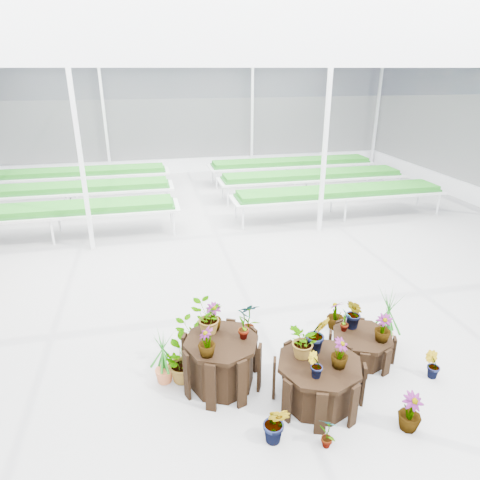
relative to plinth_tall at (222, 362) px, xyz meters
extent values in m
plane|color=gray|center=(0.73, 1.52, -0.37)|extent=(24.00, 24.00, 0.00)
cylinder|color=black|center=(0.00, 0.00, 0.00)|extent=(1.37, 1.37, 0.73)
cylinder|color=black|center=(1.20, -0.60, -0.06)|extent=(1.48, 1.48, 0.62)
cylinder|color=black|center=(2.20, 0.10, -0.15)|extent=(1.24, 1.24, 0.43)
imported|color=#1D6A1A|center=(-0.15, 0.21, 0.61)|extent=(0.46, 0.41, 0.49)
imported|color=#1D6A1A|center=(0.32, -0.02, 0.61)|extent=(0.27, 0.31, 0.48)
imported|color=#1D6A1A|center=(-0.06, 0.29, 0.57)|extent=(0.23, 0.23, 0.40)
imported|color=#1D6A1A|center=(-0.24, -0.28, 0.57)|extent=(0.24, 0.24, 0.41)
imported|color=#1D6A1A|center=(1.03, -0.45, 0.49)|extent=(0.44, 0.48, 0.48)
imported|color=#1D6A1A|center=(1.41, -0.73, 0.45)|extent=(0.32, 0.32, 0.41)
imported|color=#1D6A1A|center=(1.25, -0.37, 0.53)|extent=(0.33, 0.28, 0.56)
imported|color=#1D6A1A|center=(1.03, -0.85, 0.43)|extent=(0.22, 0.19, 0.35)
imported|color=#1D6A1A|center=(1.97, 0.26, 0.26)|extent=(0.17, 0.23, 0.40)
imported|color=#1D6A1A|center=(2.40, -0.09, 0.28)|extent=(0.34, 0.34, 0.43)
imported|color=#1D6A1A|center=(2.12, 0.29, 0.33)|extent=(0.25, 0.30, 0.53)
imported|color=#1D6A1A|center=(-0.57, 0.21, -0.04)|extent=(0.74, 0.76, 0.64)
imported|color=#1D6A1A|center=(0.45, -1.16, -0.07)|extent=(0.42, 0.41, 0.59)
imported|color=#1D6A1A|center=(1.03, -1.36, -0.15)|extent=(0.28, 0.27, 0.44)
imported|color=#1D6A1A|center=(2.13, -1.31, -0.11)|extent=(0.32, 0.32, 0.51)
imported|color=#1D6A1A|center=(3.00, -0.52, -0.16)|extent=(0.29, 0.29, 0.41)
imported|color=#1D6A1A|center=(2.16, 0.97, -0.10)|extent=(0.39, 0.39, 0.53)
imported|color=#1D6A1A|center=(0.65, 1.06, -0.04)|extent=(0.35, 0.24, 0.65)
imported|color=#1D6A1A|center=(-0.32, 0.84, -0.09)|extent=(0.59, 0.54, 0.56)
camera|label=1|loc=(-0.81, -4.85, 3.83)|focal=32.00mm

